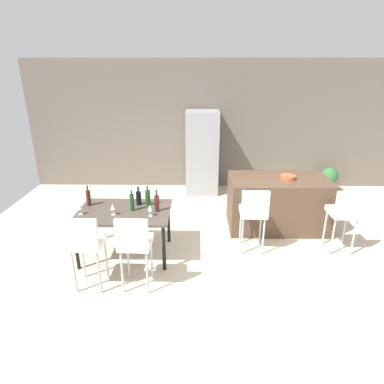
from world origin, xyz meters
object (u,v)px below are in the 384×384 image
Objects in this scene: bar_chair_left at (254,210)px; wine_glass_left at (150,208)px; wine_bottle_inner at (139,198)px; refrigerator at (202,153)px; wine_bottle_near at (148,197)px; dining_chair_near at (86,241)px; fruit_bowl at (288,177)px; wine_bottle_far at (88,198)px; bar_chair_middle at (345,211)px; dining_table at (124,215)px; dining_chair_far at (134,241)px; wine_bottle_end at (157,203)px; potted_plant at (329,178)px; wine_glass_corner at (113,207)px; kitchen_island at (278,203)px; wine_glass_right at (79,206)px; wine_bottle_middle at (132,202)px.

bar_chair_left reaches higher than wine_glass_left.
wine_bottle_inner is 2.73m from refrigerator.
wine_bottle_near is at bearing 102.46° from wine_glass_left.
bar_chair_left is 6.03× the size of wine_glass_left.
fruit_bowl is (2.94, 1.77, 0.26)m from dining_chair_near.
fruit_bowl is (3.21, 0.76, 0.09)m from wine_bottle_far.
bar_chair_middle reaches higher than dining_table.
dining_chair_far is at bearing -91.46° from wine_bottle_near.
bar_chair_left is at bearing -1.33° from wine_bottle_far.
dining_table is 0.53m from wine_bottle_end.
refrigerator is 2.98m from potted_plant.
wine_bottle_inner is 4.70m from potted_plant.
potted_plant is at bearing 34.42° from wine_glass_corner.
potted_plant is at bearing 33.83° from dining_table.
dining_chair_far is (-2.21, -1.81, 0.24)m from kitchen_island.
wine_glass_right is 0.48m from wine_glass_corner.
wine_glass_left is (0.72, 0.65, 0.17)m from dining_chair_near.
fruit_bowl is at bearing 23.99° from wine_bottle_end.
refrigerator is (1.00, 2.53, 0.07)m from wine_bottle_inner.
wine_bottle_far is (-0.90, -0.03, 0.00)m from wine_bottle_near.
wine_glass_right is (-0.03, -0.33, -0.00)m from wine_bottle_far.
fruit_bowl reaches higher than dining_table.
refrigerator reaches higher than kitchen_island.
wine_bottle_middle is 0.23m from wine_bottle_inner.
wine_glass_left is 1.00× the size of wine_glass_corner.
bar_chair_left reaches higher than wine_bottle_near.
dining_chair_near is (-3.61, -0.96, 0.00)m from bar_chair_middle.
dining_chair_far reaches higher than dining_table.
wine_bottle_inner reaches higher than fruit_bowl.
wine_bottle_far reaches higher than wine_bottle_inner.
dining_chair_far is 4.15× the size of fruit_bowl.
wine_bottle_far is 0.33m from wine_glass_right.
bar_chair_left is at bearing -130.57° from fruit_bowl.
fruit_bowl is (-0.67, 0.81, 0.26)m from bar_chair_middle.
potted_plant is (4.68, 2.57, -0.53)m from wine_bottle_far.
dining_chair_far is 2.94m from fruit_bowl.
kitchen_island is at bearing 39.29° from dining_chair_far.
dining_chair_near is 1.00× the size of dining_chair_far.
dining_table is (-2.51, -0.98, 0.21)m from kitchen_island.
wine_bottle_end is at bearing 6.94° from wine_glass_right.
wine_bottle_end reaches higher than dining_table.
wine_bottle_near reaches higher than fruit_bowl.
wine_glass_right reaches higher than dining_table.
dining_table is 3.02m from refrigerator.
dining_table is 4.24× the size of wine_bottle_far.
bar_chair_left is 0.77× the size of dining_table.
wine_bottle_inner is 0.48m from wine_glass_corner.
bar_chair_middle is 1.00× the size of dining_chair_far.
fruit_bowl is at bearing 18.57° from wine_glass_right.
fruit_bowl is 2.42m from potted_plant.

